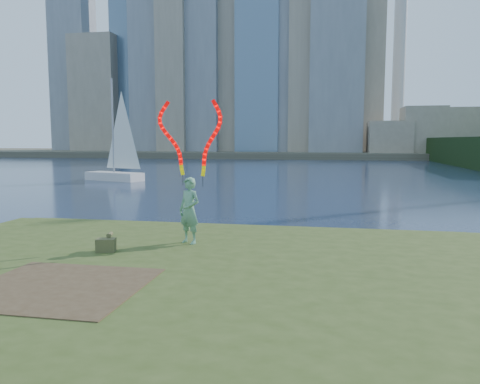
# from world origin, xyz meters

# --- Properties ---
(ground) EXTENTS (320.00, 320.00, 0.00)m
(ground) POSITION_xyz_m (0.00, 0.00, 0.00)
(ground) COLOR #1A2842
(ground) RESTS_ON ground
(grassy_knoll) EXTENTS (20.00, 18.00, 0.80)m
(grassy_knoll) POSITION_xyz_m (0.00, -2.30, 0.34)
(grassy_knoll) COLOR #39491A
(grassy_knoll) RESTS_ON ground
(dirt_patch) EXTENTS (3.20, 3.00, 0.02)m
(dirt_patch) POSITION_xyz_m (-2.20, -3.20, 0.81)
(dirt_patch) COLOR #47331E
(dirt_patch) RESTS_ON grassy_knoll
(far_shore) EXTENTS (320.00, 40.00, 1.20)m
(far_shore) POSITION_xyz_m (0.00, 95.00, 0.60)
(far_shore) COLOR #4C4738
(far_shore) RESTS_ON ground
(woman_with_ribbons) EXTENTS (1.93, 0.91, 4.16)m
(woman_with_ribbons) POSITION_xyz_m (-0.83, 0.97, 2.19)
(woman_with_ribbons) COLOR #19713E
(woman_with_ribbons) RESTS_ON grassy_knoll
(canvas_bag) EXTENTS (0.53, 0.59, 0.44)m
(canvas_bag) POSITION_xyz_m (-2.63, -0.37, 0.98)
(canvas_bag) COLOR #4A5329
(canvas_bag) RESTS_ON grassy_knoll
(sailboat) EXTENTS (5.91, 3.58, 9.01)m
(sailboat) POSITION_xyz_m (-15.69, 27.61, 1.55)
(sailboat) COLOR silver
(sailboat) RESTS_ON ground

